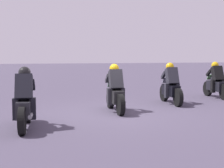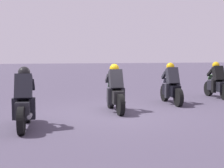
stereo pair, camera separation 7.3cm
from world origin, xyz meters
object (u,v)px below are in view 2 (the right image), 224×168
object	(u,v)px
rider_lane_a	(217,83)
rider_lane_d	(24,103)
rider_lane_c	(115,92)
rider_lane_b	(171,87)

from	to	relation	value
rider_lane_a	rider_lane_d	world-z (taller)	same
rider_lane_c	rider_lane_b	bearing A→B (deg)	-63.36
rider_lane_a	rider_lane_b	world-z (taller)	same
rider_lane_b	rider_lane_d	world-z (taller)	same
rider_lane_a	rider_lane_b	bearing A→B (deg)	116.10
rider_lane_a	rider_lane_d	bearing A→B (deg)	120.27
rider_lane_a	rider_lane_c	world-z (taller)	same
rider_lane_b	rider_lane_c	xyz separation A→B (m)	(-1.10, 2.43, 0.00)
rider_lane_c	rider_lane_d	world-z (taller)	same
rider_lane_c	rider_lane_d	bearing A→B (deg)	124.11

